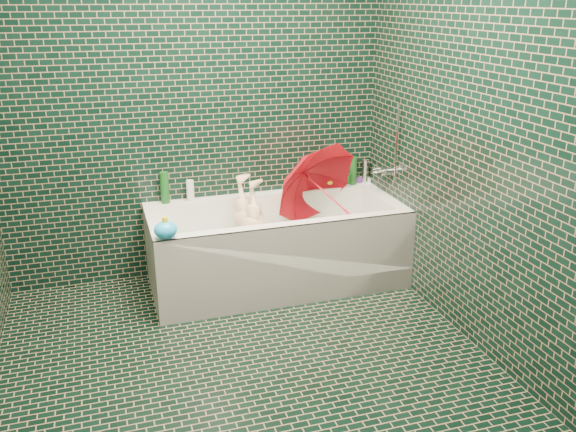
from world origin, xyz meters
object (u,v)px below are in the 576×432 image
object	(u,v)px
umbrella	(326,193)
rubber_duck	(330,181)
bath_toy	(166,230)
bathtub	(277,255)
child	(254,241)

from	to	relation	value
umbrella	rubber_duck	distance (m)	0.34
umbrella	bath_toy	bearing A→B (deg)	178.03
bathtub	child	bearing A→B (deg)	159.07
umbrella	bath_toy	world-z (taller)	umbrella
bathtub	bath_toy	bearing A→B (deg)	-157.05
bathtub	rubber_duck	xyz separation A→B (m)	(0.52, 0.35, 0.38)
rubber_duck	bath_toy	xyz separation A→B (m)	(-1.29, -0.67, 0.01)
child	rubber_duck	world-z (taller)	rubber_duck
umbrella	bath_toy	xyz separation A→B (m)	(-1.14, -0.37, 0.00)
child	bath_toy	bearing A→B (deg)	-71.01
bath_toy	child	bearing A→B (deg)	50.14
bathtub	bath_toy	size ratio (longest dim) A/B	10.36
umbrella	bathtub	bearing A→B (deg)	166.73
umbrella	bath_toy	distance (m)	1.20
rubber_duck	bath_toy	size ratio (longest dim) A/B	0.74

